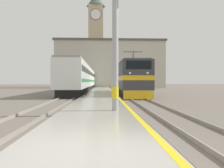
{
  "coord_description": "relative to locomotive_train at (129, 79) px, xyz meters",
  "views": [
    {
      "loc": [
        0.27,
        -4.97,
        1.72
      ],
      "look_at": [
        1.52,
        23.32,
        1.38
      ],
      "focal_mm": 35.0,
      "sensor_mm": 36.0,
      "label": 1
    }
  ],
  "objects": [
    {
      "name": "rail_track_near",
      "position": [
        0.0,
        3.06,
        -1.98
      ],
      "size": [
        2.83,
        140.0,
        0.16
      ],
      "color": "#70665B",
      "rests_on": "ground"
    },
    {
      "name": "locomotive_train",
      "position": [
        0.0,
        0.0,
        0.0
      ],
      "size": [
        2.92,
        14.97,
        4.91
      ],
      "color": "black",
      "rests_on": "ground"
    },
    {
      "name": "platform",
      "position": [
        -3.54,
        3.06,
        -1.88
      ],
      "size": [
        3.68,
        140.0,
        0.27
      ],
      "color": "#ADA89E",
      "rests_on": "ground"
    },
    {
      "name": "passenger_train",
      "position": [
        -6.72,
        11.19,
        0.24
      ],
      "size": [
        2.92,
        34.63,
        4.2
      ],
      "color": "black",
      "rests_on": "ground"
    },
    {
      "name": "ground_plane",
      "position": [
        -3.54,
        8.06,
        -2.01
      ],
      "size": [
        200.0,
        200.0,
        0.0
      ],
      "primitive_type": "plane",
      "color": "#70665B"
    },
    {
      "name": "rail_track_far",
      "position": [
        -6.72,
        3.06,
        -1.98
      ],
      "size": [
        2.83,
        140.0,
        0.16
      ],
      "color": "#70665B",
      "rests_on": "ground"
    },
    {
      "name": "station_building",
      "position": [
        -1.24,
        31.12,
        4.31
      ],
      "size": [
        28.87,
        6.69,
        12.59
      ],
      "color": "#B7B2A3",
      "rests_on": "ground"
    },
    {
      "name": "clock_tower",
      "position": [
        -5.38,
        44.63,
        14.15
      ],
      "size": [
        5.87,
        5.87,
        30.39
      ],
      "color": "tan",
      "rests_on": "ground"
    },
    {
      "name": "catenary_mast",
      "position": [
        -2.55,
        -16.06,
        2.29
      ],
      "size": [
        2.94,
        0.33,
        8.18
      ],
      "color": "#9E9EA3",
      "rests_on": "platform"
    }
  ]
}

